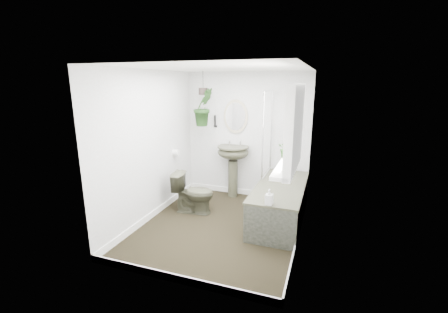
% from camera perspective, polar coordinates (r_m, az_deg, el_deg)
% --- Properties ---
extents(floor, '(2.30, 2.80, 0.02)m').
position_cam_1_polar(floor, '(4.65, -0.63, -13.20)').
color(floor, black).
rests_on(floor, ground).
extents(ceiling, '(2.30, 2.80, 0.02)m').
position_cam_1_polar(ceiling, '(4.14, -0.72, 16.67)').
color(ceiling, white).
rests_on(ceiling, ground).
extents(wall_back, '(2.30, 0.02, 2.30)m').
position_cam_1_polar(wall_back, '(5.57, 4.34, 3.98)').
color(wall_back, silver).
rests_on(wall_back, ground).
extents(wall_front, '(2.30, 0.02, 2.30)m').
position_cam_1_polar(wall_front, '(3.02, -9.97, -4.98)').
color(wall_front, silver).
rests_on(wall_front, ground).
extents(wall_left, '(0.02, 2.80, 2.30)m').
position_cam_1_polar(wall_left, '(4.76, -13.90, 1.89)').
color(wall_left, silver).
rests_on(wall_left, ground).
extents(wall_right, '(0.02, 2.80, 2.30)m').
position_cam_1_polar(wall_right, '(4.01, 15.08, -0.46)').
color(wall_right, silver).
rests_on(wall_right, ground).
extents(skirting, '(2.30, 2.80, 0.10)m').
position_cam_1_polar(skirting, '(4.63, -0.63, -12.54)').
color(skirting, white).
rests_on(skirting, floor).
extents(bathtub, '(0.72, 1.72, 0.58)m').
position_cam_1_polar(bathtub, '(4.79, 10.60, -8.66)').
color(bathtub, '#3C3D2D').
rests_on(bathtub, floor).
extents(bath_screen, '(0.04, 0.72, 1.40)m').
position_cam_1_polar(bath_screen, '(5.04, 8.28, 4.31)').
color(bath_screen, silver).
rests_on(bath_screen, bathtub).
extents(shower_box, '(0.20, 0.10, 0.35)m').
position_cam_1_polar(shower_box, '(5.29, 12.68, 7.53)').
color(shower_box, white).
rests_on(shower_box, wall_back).
extents(oval_mirror, '(0.46, 0.03, 0.62)m').
position_cam_1_polar(oval_mirror, '(5.53, 2.22, 7.62)').
color(oval_mirror, tan).
rests_on(oval_mirror, wall_back).
extents(wall_sconce, '(0.04, 0.04, 0.22)m').
position_cam_1_polar(wall_sconce, '(5.67, -1.71, 6.76)').
color(wall_sconce, black).
rests_on(wall_sconce, wall_back).
extents(toilet_roll_holder, '(0.11, 0.11, 0.11)m').
position_cam_1_polar(toilet_roll_holder, '(5.37, -9.14, 0.75)').
color(toilet_roll_holder, white).
rests_on(toilet_roll_holder, wall_left).
extents(window_recess, '(0.08, 1.00, 0.90)m').
position_cam_1_polar(window_recess, '(3.23, 13.36, 5.28)').
color(window_recess, white).
rests_on(window_recess, wall_right).
extents(window_sill, '(0.18, 1.00, 0.04)m').
position_cam_1_polar(window_sill, '(3.33, 11.76, -1.79)').
color(window_sill, white).
rests_on(window_sill, wall_right).
extents(window_blinds, '(0.01, 0.86, 0.76)m').
position_cam_1_polar(window_blinds, '(3.24, 12.57, 5.34)').
color(window_blinds, white).
rests_on(window_blinds, wall_right).
extents(toilet, '(0.71, 0.46, 0.68)m').
position_cam_1_polar(toilet, '(5.01, -5.82, -6.87)').
color(toilet, '#3C3D2D').
rests_on(toilet, floor).
extents(pedestal_sink, '(0.62, 0.54, 0.98)m').
position_cam_1_polar(pedestal_sink, '(5.61, 1.71, -2.82)').
color(pedestal_sink, '#3C3D2D').
rests_on(pedestal_sink, floor).
extents(sill_plant, '(0.23, 0.21, 0.22)m').
position_cam_1_polar(sill_plant, '(3.59, 11.84, 1.53)').
color(sill_plant, black).
rests_on(sill_plant, window_sill).
extents(hanging_plant, '(0.46, 0.47, 0.67)m').
position_cam_1_polar(hanging_plant, '(5.40, -3.93, 9.38)').
color(hanging_plant, black).
rests_on(hanging_plant, ceiling).
extents(soap_bottle, '(0.10, 0.10, 0.21)m').
position_cam_1_polar(soap_bottle, '(3.92, 8.60, -7.62)').
color(soap_bottle, black).
rests_on(soap_bottle, bathtub).
extents(hanging_pot, '(0.16, 0.16, 0.12)m').
position_cam_1_polar(hanging_pot, '(5.38, -3.98, 12.29)').
color(hanging_pot, black).
rests_on(hanging_pot, ceiling).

